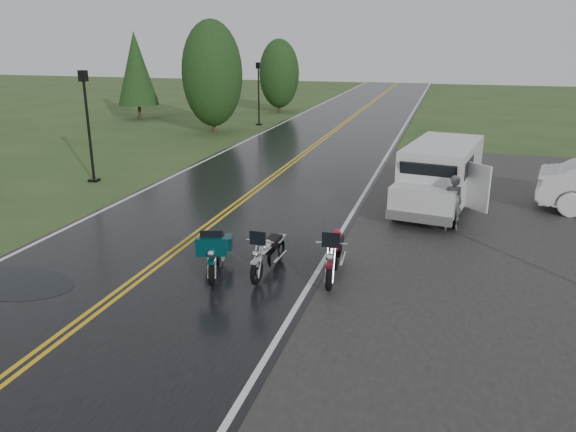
{
  "coord_description": "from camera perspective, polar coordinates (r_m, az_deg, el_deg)",
  "views": [
    {
      "loc": [
        6.47,
        -10.74,
        5.22
      ],
      "look_at": [
        2.8,
        2.0,
        1.0
      ],
      "focal_mm": 35.0,
      "sensor_mm": 36.0,
      "label": 1
    }
  ],
  "objects": [
    {
      "name": "road",
      "position": [
        22.34,
        -1.23,
        4.19
      ],
      "size": [
        8.0,
        100.0,
        0.04
      ],
      "primitive_type": "cube",
      "color": "black",
      "rests_on": "ground"
    },
    {
      "name": "ground",
      "position": [
        13.58,
        -13.89,
        -5.5
      ],
      "size": [
        120.0,
        120.0,
        0.0
      ],
      "primitive_type": "plane",
      "color": "#2D471E",
      "rests_on": "ground"
    },
    {
      "name": "lamp_post_near_left",
      "position": [
        22.28,
        -19.61,
        8.54
      ],
      "size": [
        0.36,
        0.36,
        4.16
      ],
      "primitive_type": null,
      "color": "black",
      "rests_on": "ground"
    },
    {
      "name": "motorcycle_teal",
      "position": [
        12.23,
        -7.77,
        -4.61
      ],
      "size": [
        1.35,
        2.23,
        1.24
      ],
      "primitive_type": null,
      "rotation": [
        0.0,
        0.0,
        0.3
      ],
      "color": "#043236",
      "rests_on": "ground"
    },
    {
      "name": "person_at_van",
      "position": [
        16.32,
        16.33,
        1.2
      ],
      "size": [
        0.67,
        0.53,
        1.59
      ],
      "primitive_type": "imported",
      "rotation": [
        0.0,
        0.0,
        3.44
      ],
      "color": "#49494D",
      "rests_on": "ground"
    },
    {
      "name": "motorcycle_red",
      "position": [
        11.92,
        4.26,
        -5.05
      ],
      "size": [
        0.94,
        2.18,
        1.26
      ],
      "primitive_type": null,
      "rotation": [
        0.0,
        0.0,
        0.08
      ],
      "color": "#590A16",
      "rests_on": "ground"
    },
    {
      "name": "lamp_post_far_left",
      "position": [
        35.47,
        -3.0,
        12.29
      ],
      "size": [
        0.33,
        0.33,
        3.85
      ],
      "primitive_type": null,
      "color": "black",
      "rests_on": "ground"
    },
    {
      "name": "tree_left_mid",
      "position": [
        32.76,
        -7.68,
        13.03
      ],
      "size": [
        3.41,
        3.41,
        5.34
      ],
      "primitive_type": null,
      "color": "#1E3D19",
      "rests_on": "ground"
    },
    {
      "name": "tree_left_far",
      "position": [
        41.85,
        -0.9,
        13.53
      ],
      "size": [
        2.88,
        2.88,
        4.44
      ],
      "primitive_type": null,
      "color": "#1E3D19",
      "rests_on": "ground"
    },
    {
      "name": "van_white",
      "position": [
        16.86,
        11.23,
        2.99
      ],
      "size": [
        2.87,
        5.61,
        2.1
      ],
      "primitive_type": null,
      "rotation": [
        0.0,
        0.0,
        -0.17
      ],
      "color": "silver",
      "rests_on": "ground"
    },
    {
      "name": "pine_left_far",
      "position": [
        39.3,
        -15.1,
        13.48
      ],
      "size": [
        2.65,
        2.65,
        5.53
      ],
      "primitive_type": null,
      "color": "#1E3D19",
      "rests_on": "ground"
    },
    {
      "name": "motorcycle_silver",
      "position": [
        12.2,
        -3.22,
        -4.67
      ],
      "size": [
        0.81,
        2.03,
        1.18
      ],
      "primitive_type": null,
      "rotation": [
        0.0,
        0.0,
        -0.04
      ],
      "color": "#9FA2A6",
      "rests_on": "ground"
    }
  ]
}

